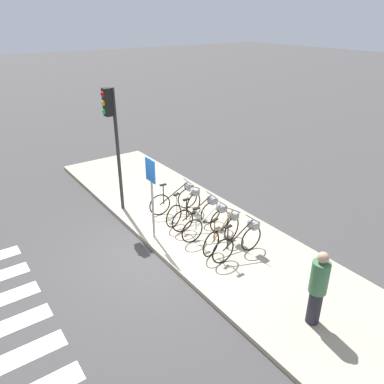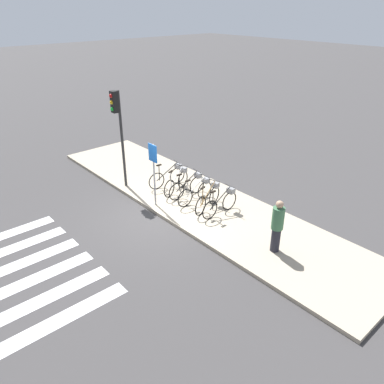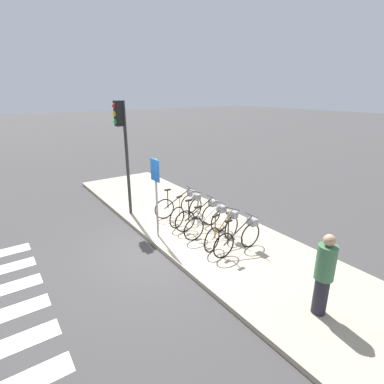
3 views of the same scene
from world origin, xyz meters
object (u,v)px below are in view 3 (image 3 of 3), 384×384
at_px(parked_bicycle_3, 210,221).
at_px(sign_post, 156,185).
at_px(parked_bicycle_5, 240,236).
at_px(pedestrian, 324,273).
at_px(traffic_light, 122,135).
at_px(parked_bicycle_0, 180,203).
at_px(parked_bicycle_2, 201,214).
at_px(parked_bicycle_4, 224,229).
at_px(parked_bicycle_1, 188,209).

bearing_deg(parked_bicycle_3, sign_post, -122.74).
distance_m(parked_bicycle_5, pedestrian, 2.56).
bearing_deg(traffic_light, parked_bicycle_3, 24.81).
bearing_deg(sign_post, parked_bicycle_5, 33.95).
relative_size(parked_bicycle_0, pedestrian, 0.99).
distance_m(parked_bicycle_2, parked_bicycle_4, 1.16).
bearing_deg(traffic_light, sign_post, 1.39).
distance_m(parked_bicycle_0, sign_post, 1.94).
xyz_separation_m(parked_bicycle_0, pedestrian, (5.36, -0.37, 0.41)).
distance_m(parked_bicycle_0, traffic_light, 2.82).
height_order(pedestrian, sign_post, sign_post).
height_order(parked_bicycle_2, pedestrian, pedestrian).
distance_m(parked_bicycle_1, pedestrian, 4.80).
height_order(parked_bicycle_3, sign_post, sign_post).
distance_m(parked_bicycle_1, sign_post, 1.70).
bearing_deg(parked_bicycle_2, parked_bicycle_4, -4.51).
distance_m(parked_bicycle_5, traffic_light, 4.74).
relative_size(parked_bicycle_1, parked_bicycle_5, 0.96).
xyz_separation_m(parked_bicycle_0, traffic_light, (-1.12, -1.38, 2.20)).
relative_size(parked_bicycle_2, sign_post, 0.71).
xyz_separation_m(parked_bicycle_4, parked_bicycle_5, (0.54, 0.07, 0.00)).
xyz_separation_m(parked_bicycle_3, pedestrian, (3.66, -0.29, 0.41)).
bearing_deg(parked_bicycle_2, parked_bicycle_0, -179.42).
bearing_deg(traffic_light, parked_bicycle_0, 50.97).
xyz_separation_m(parked_bicycle_1, parked_bicycle_4, (1.73, -0.02, 0.00)).
distance_m(parked_bicycle_0, parked_bicycle_4, 2.32).
relative_size(parked_bicycle_5, sign_post, 0.71).
bearing_deg(parked_bicycle_4, parked_bicycle_2, 175.49).
distance_m(parked_bicycle_1, parked_bicycle_3, 1.12).
bearing_deg(parked_bicycle_3, parked_bicycle_2, 170.71).
height_order(parked_bicycle_1, pedestrian, pedestrian).
relative_size(pedestrian, traffic_light, 0.44).
distance_m(parked_bicycle_1, parked_bicycle_5, 2.28).
relative_size(parked_bicycle_1, traffic_light, 0.42).
bearing_deg(parked_bicycle_1, parked_bicycle_2, 7.00).
bearing_deg(parked_bicycle_0, traffic_light, -129.03).
relative_size(parked_bicycle_4, sign_post, 0.69).
xyz_separation_m(parked_bicycle_5, pedestrian, (2.50, -0.36, 0.41)).
relative_size(parked_bicycle_2, traffic_light, 0.44).
bearing_deg(parked_bicycle_1, parked_bicycle_3, -0.92).
height_order(traffic_light, sign_post, traffic_light).
bearing_deg(pedestrian, parked_bicycle_1, 176.30).
bearing_deg(parked_bicycle_3, traffic_light, -155.19).
height_order(parked_bicycle_3, parked_bicycle_5, same).
relative_size(parked_bicycle_0, parked_bicycle_2, 1.00).
xyz_separation_m(parked_bicycle_1, parked_bicycle_3, (1.12, -0.02, 0.00)).
relative_size(parked_bicycle_0, parked_bicycle_1, 1.04).
distance_m(parked_bicycle_4, sign_post, 2.19).
xyz_separation_m(parked_bicycle_2, parked_bicycle_3, (0.54, -0.09, 0.00)).
bearing_deg(parked_bicycle_0, sign_post, -56.11).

